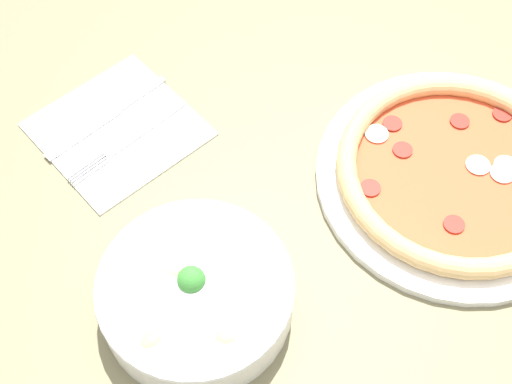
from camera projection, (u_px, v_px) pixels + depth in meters
name	position (u px, v px, depth m)	size (l,w,h in m)	color
dining_table	(313.00, 245.00, 0.98)	(1.20, 1.00, 0.73)	#706B4C
pizza	(456.00, 173.00, 0.91)	(0.36, 0.36, 0.04)	white
bowl	(196.00, 293.00, 0.80)	(0.22, 0.22, 0.07)	white
napkin	(118.00, 129.00, 0.97)	(0.20, 0.20, 0.00)	white
fork	(131.00, 140.00, 0.95)	(0.02, 0.19, 0.00)	silver
knife	(112.00, 114.00, 0.98)	(0.02, 0.20, 0.01)	silver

